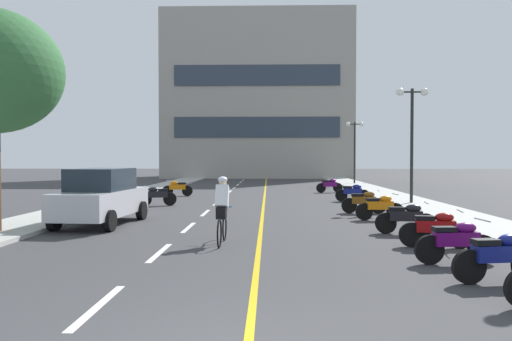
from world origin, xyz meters
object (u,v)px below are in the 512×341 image
(motorcycle_4, at_px, (406,218))
(motorcycle_2, at_px, (456,241))
(motorcycle_9, at_px, (177,188))
(cyclist_rider, at_px, (222,209))
(street_lamp_far, at_px, (355,138))
(motorcycle_1, at_px, (500,256))
(motorcycle_7, at_px, (157,195))
(motorcycle_6, at_px, (364,201))
(motorcycle_8, at_px, (353,192))
(parked_car_near, at_px, (101,196))
(street_lamp_mid, at_px, (412,119))
(motorcycle_5, at_px, (380,207))
(motorcycle_3, at_px, (436,228))
(motorcycle_10, at_px, (330,185))

(motorcycle_4, bearing_deg, motorcycle_2, -91.16)
(motorcycle_4, bearing_deg, motorcycle_9, 123.95)
(motorcycle_9, height_order, cyclist_rider, cyclist_rider)
(street_lamp_far, relative_size, motorcycle_1, 2.90)
(motorcycle_7, relative_size, motorcycle_9, 0.98)
(motorcycle_6, height_order, motorcycle_7, same)
(street_lamp_far, height_order, cyclist_rider, street_lamp_far)
(motorcycle_7, relative_size, motorcycle_8, 0.99)
(parked_car_near, distance_m, motorcycle_2, 10.79)
(street_lamp_mid, distance_m, motorcycle_7, 12.07)
(parked_car_near, xyz_separation_m, motorcycle_2, (9.21, -5.60, -0.44))
(motorcycle_1, distance_m, motorcycle_5, 8.47)
(motorcycle_4, xyz_separation_m, motorcycle_6, (-0.20, 5.11, 0.00))
(street_lamp_far, bearing_deg, motorcycle_7, -124.16)
(parked_car_near, height_order, motorcycle_8, parked_car_near)
(motorcycle_8, bearing_deg, motorcycle_2, -91.37)
(motorcycle_3, distance_m, motorcycle_5, 5.19)
(street_lamp_mid, relative_size, cyclist_rider, 2.95)
(street_lamp_far, xyz_separation_m, motorcycle_6, (-3.20, -20.35, -3.27))
(motorcycle_2, height_order, motorcycle_3, same)
(street_lamp_mid, xyz_separation_m, cyclist_rider, (-7.70, -10.21, -3.04))
(motorcycle_3, relative_size, motorcycle_7, 1.01)
(motorcycle_2, relative_size, cyclist_rider, 0.96)
(motorcycle_4, xyz_separation_m, motorcycle_8, (0.26, 10.21, 0.00))
(motorcycle_3, bearing_deg, motorcycle_4, 93.31)
(motorcycle_1, height_order, motorcycle_3, same)
(motorcycle_3, xyz_separation_m, motorcycle_8, (0.14, 12.30, 0.00))
(motorcycle_7, bearing_deg, motorcycle_4, -41.57)
(motorcycle_3, height_order, motorcycle_7, same)
(street_lamp_far, distance_m, motorcycle_8, 15.84)
(motorcycle_2, distance_m, motorcycle_8, 14.11)
(parked_car_near, xyz_separation_m, motorcycle_7, (0.38, 6.20, -0.44))
(motorcycle_3, distance_m, motorcycle_10, 18.55)
(motorcycle_5, height_order, motorcycle_7, same)
(motorcycle_4, height_order, motorcycle_9, same)
(motorcycle_6, bearing_deg, street_lamp_far, 81.06)
(motorcycle_1, height_order, motorcycle_10, same)
(motorcycle_5, distance_m, motorcycle_7, 10.10)
(motorcycle_7, height_order, motorcycle_10, same)
(motorcycle_8, bearing_deg, motorcycle_3, -90.64)
(motorcycle_2, xyz_separation_m, motorcycle_7, (-8.83, 11.79, 0.00))
(motorcycle_6, bearing_deg, motorcycle_7, 162.25)
(parked_car_near, relative_size, motorcycle_9, 2.54)
(motorcycle_4, distance_m, motorcycle_7, 11.91)
(motorcycle_3, bearing_deg, parked_car_near, 158.02)
(motorcycle_9, xyz_separation_m, motorcycle_10, (8.94, 3.02, 0.00))
(street_lamp_mid, xyz_separation_m, street_lamp_far, (0.37, 16.91, -0.19))
(motorcycle_1, distance_m, motorcycle_2, 1.50)
(parked_car_near, relative_size, motorcycle_10, 2.58)
(parked_car_near, bearing_deg, motorcycle_5, 8.51)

